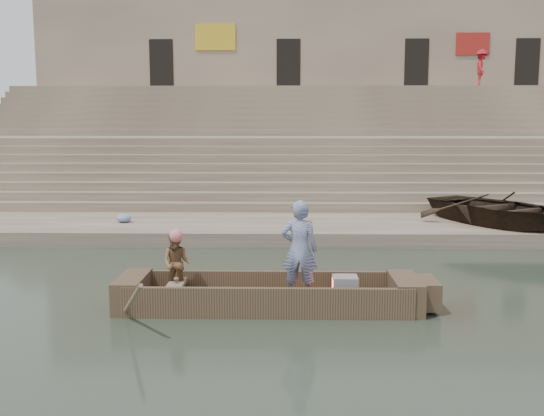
{
  "coord_description": "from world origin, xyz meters",
  "views": [
    {
      "loc": [
        -2.18,
        -10.68,
        3.48
      ],
      "look_at": [
        -2.49,
        4.01,
        1.4
      ],
      "focal_mm": 40.84,
      "sensor_mm": 36.0,
      "label": 1
    }
  ],
  "objects_px": {
    "standing_man": "(300,250)",
    "beached_rowboat": "(499,208)",
    "television": "(344,287)",
    "pedestrian": "(482,68)",
    "main_rowboat": "(268,302)",
    "rowing_man": "(177,263)"
  },
  "relations": [
    {
      "from": "rowing_man",
      "to": "pedestrian",
      "type": "relative_size",
      "value": 0.62
    },
    {
      "from": "standing_man",
      "to": "pedestrian",
      "type": "relative_size",
      "value": 0.97
    },
    {
      "from": "main_rowboat",
      "to": "standing_man",
      "type": "distance_m",
      "value": 1.18
    },
    {
      "from": "pedestrian",
      "to": "beached_rowboat",
      "type": "bearing_deg",
      "value": -179.78
    },
    {
      "from": "main_rowboat",
      "to": "beached_rowboat",
      "type": "relative_size",
      "value": 1.07
    },
    {
      "from": "standing_man",
      "to": "television",
      "type": "bearing_deg",
      "value": -165.89
    },
    {
      "from": "television",
      "to": "standing_man",
      "type": "bearing_deg",
      "value": -173.72
    },
    {
      "from": "rowing_man",
      "to": "beached_rowboat",
      "type": "height_order",
      "value": "rowing_man"
    },
    {
      "from": "beached_rowboat",
      "to": "pedestrian",
      "type": "relative_size",
      "value": 2.47
    },
    {
      "from": "rowing_man",
      "to": "main_rowboat",
      "type": "bearing_deg",
      "value": 1.28
    },
    {
      "from": "main_rowboat",
      "to": "television",
      "type": "height_order",
      "value": "television"
    },
    {
      "from": "standing_man",
      "to": "rowing_man",
      "type": "xyz_separation_m",
      "value": [
        -2.32,
        0.29,
        -0.33
      ]
    },
    {
      "from": "rowing_man",
      "to": "beached_rowboat",
      "type": "xyz_separation_m",
      "value": [
        8.42,
        6.97,
        0.08
      ]
    },
    {
      "from": "standing_man",
      "to": "pedestrian",
      "type": "distance_m",
      "value": 24.21
    },
    {
      "from": "standing_man",
      "to": "beached_rowboat",
      "type": "relative_size",
      "value": 0.39
    },
    {
      "from": "standing_man",
      "to": "pedestrian",
      "type": "xyz_separation_m",
      "value": [
        9.83,
        21.55,
        5.01
      ]
    },
    {
      "from": "main_rowboat",
      "to": "television",
      "type": "distance_m",
      "value": 1.45
    },
    {
      "from": "pedestrian",
      "to": "main_rowboat",
      "type": "bearing_deg",
      "value": 168.96
    },
    {
      "from": "television",
      "to": "beached_rowboat",
      "type": "relative_size",
      "value": 0.1
    },
    {
      "from": "television",
      "to": "beached_rowboat",
      "type": "distance_m",
      "value": 8.9
    },
    {
      "from": "rowing_man",
      "to": "television",
      "type": "distance_m",
      "value": 3.19
    },
    {
      "from": "main_rowboat",
      "to": "television",
      "type": "xyz_separation_m",
      "value": [
        1.42,
        0.0,
        0.31
      ]
    }
  ]
}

